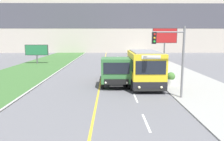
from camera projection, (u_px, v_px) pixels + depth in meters
apartment_block_background at (106, 19)px, 62.20m from camera, size 80.00×8.04×18.77m
city_bus at (145, 69)px, 19.16m from camera, size 2.73×5.90×3.12m
dump_truck at (116, 71)px, 19.36m from camera, size 2.56×6.19×2.57m
traffic_light_mast at (173, 53)px, 15.04m from camera, size 2.28×0.32×5.07m
billboard_large at (165, 37)px, 39.69m from camera, size 4.47×0.24×5.90m
billboard_small at (37, 51)px, 35.35m from camera, size 3.72×0.24×3.09m
planter_round_near at (171, 79)px, 19.57m from camera, size 0.93×0.93×1.14m
planter_round_second at (158, 72)px, 23.91m from camera, size 0.87×0.87×1.07m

